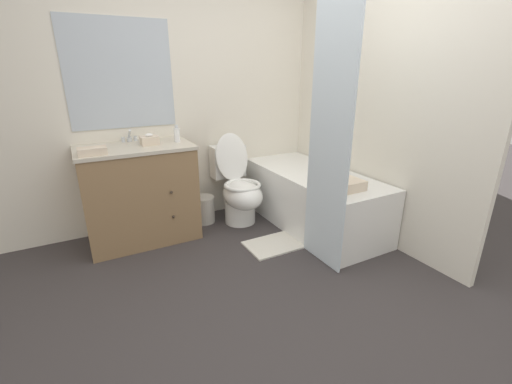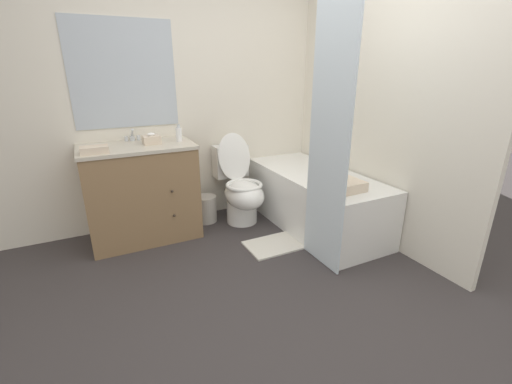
{
  "view_description": "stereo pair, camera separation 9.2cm",
  "coord_description": "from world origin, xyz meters",
  "px_view_note": "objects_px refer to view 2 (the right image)",
  "views": [
    {
      "loc": [
        -1.19,
        -1.62,
        1.53
      ],
      "look_at": [
        0.11,
        0.79,
        0.53
      ],
      "focal_mm": 24.0,
      "sensor_mm": 36.0,
      "label": 1
    },
    {
      "loc": [
        -1.11,
        -1.66,
        1.53
      ],
      "look_at": [
        0.11,
        0.79,
        0.53
      ],
      "focal_mm": 24.0,
      "sensor_mm": 36.0,
      "label": 2
    }
  ],
  "objects_px": {
    "soap_dispenser": "(179,134)",
    "sink_faucet": "(132,137)",
    "hand_towel_folded": "(94,150)",
    "toilet": "(240,189)",
    "bathtub": "(314,199)",
    "vanity_cabinet": "(142,191)",
    "wastebasket": "(206,209)",
    "tissue_box": "(152,139)",
    "bath_mat": "(274,245)",
    "bath_towel_folded": "(342,186)"
  },
  "relations": [
    {
      "from": "vanity_cabinet",
      "to": "wastebasket",
      "type": "relative_size",
      "value": 3.52
    },
    {
      "from": "sink_faucet",
      "to": "soap_dispenser",
      "type": "distance_m",
      "value": 0.44
    },
    {
      "from": "bathtub",
      "to": "tissue_box",
      "type": "distance_m",
      "value": 1.66
    },
    {
      "from": "vanity_cabinet",
      "to": "wastebasket",
      "type": "distance_m",
      "value": 0.7
    },
    {
      "from": "wastebasket",
      "to": "bath_towel_folded",
      "type": "relative_size",
      "value": 0.82
    },
    {
      "from": "hand_towel_folded",
      "to": "bath_towel_folded",
      "type": "height_order",
      "value": "hand_towel_folded"
    },
    {
      "from": "vanity_cabinet",
      "to": "soap_dispenser",
      "type": "bearing_deg",
      "value": -1.66
    },
    {
      "from": "wastebasket",
      "to": "tissue_box",
      "type": "xyz_separation_m",
      "value": [
        -0.49,
        -0.07,
        0.79
      ]
    },
    {
      "from": "bathtub",
      "to": "tissue_box",
      "type": "relative_size",
      "value": 10.69
    },
    {
      "from": "vanity_cabinet",
      "to": "bath_mat",
      "type": "distance_m",
      "value": 1.31
    },
    {
      "from": "toilet",
      "to": "vanity_cabinet",
      "type": "bearing_deg",
      "value": 174.82
    },
    {
      "from": "toilet",
      "to": "bathtub",
      "type": "xyz_separation_m",
      "value": [
        0.62,
        -0.43,
        -0.07
      ]
    },
    {
      "from": "toilet",
      "to": "hand_towel_folded",
      "type": "relative_size",
      "value": 4.29
    },
    {
      "from": "vanity_cabinet",
      "to": "tissue_box",
      "type": "bearing_deg",
      "value": -0.72
    },
    {
      "from": "wastebasket",
      "to": "bath_towel_folded",
      "type": "bearing_deg",
      "value": -52.71
    },
    {
      "from": "bathtub",
      "to": "tissue_box",
      "type": "height_order",
      "value": "tissue_box"
    },
    {
      "from": "tissue_box",
      "to": "bathtub",
      "type": "bearing_deg",
      "value": -19.71
    },
    {
      "from": "toilet",
      "to": "tissue_box",
      "type": "height_order",
      "value": "tissue_box"
    },
    {
      "from": "toilet",
      "to": "bath_mat",
      "type": "relative_size",
      "value": 1.82
    },
    {
      "from": "soap_dispenser",
      "to": "bath_towel_folded",
      "type": "relative_size",
      "value": 0.46
    },
    {
      "from": "bathtub",
      "to": "hand_towel_folded",
      "type": "height_order",
      "value": "hand_towel_folded"
    },
    {
      "from": "toilet",
      "to": "tissue_box",
      "type": "relative_size",
      "value": 6.05
    },
    {
      "from": "bath_towel_folded",
      "to": "sink_faucet",
      "type": "bearing_deg",
      "value": 139.61
    },
    {
      "from": "vanity_cabinet",
      "to": "bathtub",
      "type": "xyz_separation_m",
      "value": [
        1.58,
        -0.52,
        -0.17
      ]
    },
    {
      "from": "sink_faucet",
      "to": "toilet",
      "type": "height_order",
      "value": "sink_faucet"
    },
    {
      "from": "sink_faucet",
      "to": "tissue_box",
      "type": "relative_size",
      "value": 0.95
    },
    {
      "from": "soap_dispenser",
      "to": "hand_towel_folded",
      "type": "relative_size",
      "value": 0.74
    },
    {
      "from": "tissue_box",
      "to": "hand_towel_folded",
      "type": "xyz_separation_m",
      "value": [
        -0.48,
        -0.17,
        -0.01
      ]
    },
    {
      "from": "toilet",
      "to": "hand_towel_folded",
      "type": "distance_m",
      "value": 1.42
    },
    {
      "from": "vanity_cabinet",
      "to": "wastebasket",
      "type": "bearing_deg",
      "value": 6.12
    },
    {
      "from": "wastebasket",
      "to": "soap_dispenser",
      "type": "distance_m",
      "value": 0.86
    },
    {
      "from": "toilet",
      "to": "bath_mat",
      "type": "distance_m",
      "value": 0.73
    },
    {
      "from": "toilet",
      "to": "bath_towel_folded",
      "type": "bearing_deg",
      "value": -61.86
    },
    {
      "from": "sink_faucet",
      "to": "toilet",
      "type": "bearing_deg",
      "value": -17.18
    },
    {
      "from": "soap_dispenser",
      "to": "sink_faucet",
      "type": "bearing_deg",
      "value": 150.06
    },
    {
      "from": "bathtub",
      "to": "soap_dispenser",
      "type": "bearing_deg",
      "value": 157.01
    },
    {
      "from": "hand_towel_folded",
      "to": "toilet",
      "type": "bearing_deg",
      "value": 3.8
    },
    {
      "from": "vanity_cabinet",
      "to": "toilet",
      "type": "bearing_deg",
      "value": -5.18
    },
    {
      "from": "toilet",
      "to": "bath_towel_folded",
      "type": "height_order",
      "value": "toilet"
    },
    {
      "from": "bath_towel_folded",
      "to": "tissue_box",
      "type": "bearing_deg",
      "value": 142.08
    },
    {
      "from": "wastebasket",
      "to": "tissue_box",
      "type": "distance_m",
      "value": 0.93
    },
    {
      "from": "sink_faucet",
      "to": "soap_dispenser",
      "type": "xyz_separation_m",
      "value": [
        0.38,
        -0.22,
        0.03
      ]
    },
    {
      "from": "sink_faucet",
      "to": "bath_mat",
      "type": "relative_size",
      "value": 0.29
    },
    {
      "from": "bath_towel_folded",
      "to": "soap_dispenser",
      "type": "bearing_deg",
      "value": 136.54
    },
    {
      "from": "tissue_box",
      "to": "bath_mat",
      "type": "height_order",
      "value": "tissue_box"
    },
    {
      "from": "soap_dispenser",
      "to": "vanity_cabinet",
      "type": "bearing_deg",
      "value": 178.34
    },
    {
      "from": "bath_towel_folded",
      "to": "bath_mat",
      "type": "bearing_deg",
      "value": 146.23
    },
    {
      "from": "bathtub",
      "to": "sink_faucet",
      "type": "bearing_deg",
      "value": 155.25
    },
    {
      "from": "toilet",
      "to": "bath_towel_folded",
      "type": "relative_size",
      "value": 2.67
    },
    {
      "from": "wastebasket",
      "to": "bath_mat",
      "type": "xyz_separation_m",
      "value": [
        0.38,
        -0.79,
        -0.13
      ]
    }
  ]
}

